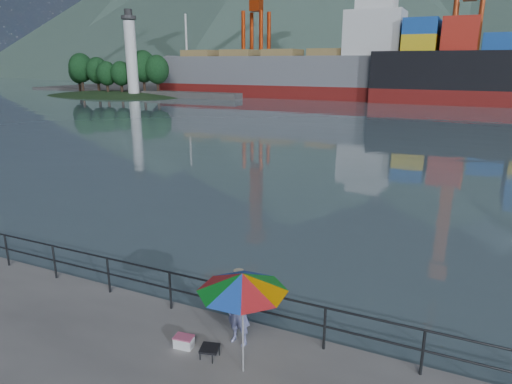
{
  "coord_description": "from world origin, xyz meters",
  "views": [
    {
      "loc": [
        7.3,
        -6.72,
        6.01
      ],
      "look_at": [
        1.36,
        6.0,
        2.0
      ],
      "focal_mm": 32.0,
      "sensor_mm": 36.0,
      "label": 1
    }
  ],
  "objects_px": {
    "fisherman": "(239,310)",
    "cooler_bag": "(184,342)",
    "beach_umbrella": "(242,282)",
    "bulk_carrier": "(294,73)"
  },
  "relations": [
    {
      "from": "beach_umbrella",
      "to": "cooler_bag",
      "type": "xyz_separation_m",
      "value": [
        -1.54,
        0.18,
        -1.87
      ]
    },
    {
      "from": "beach_umbrella",
      "to": "bulk_carrier",
      "type": "distance_m",
      "value": 77.34
    },
    {
      "from": "fisherman",
      "to": "cooler_bag",
      "type": "height_order",
      "value": "fisherman"
    },
    {
      "from": "fisherman",
      "to": "bulk_carrier",
      "type": "xyz_separation_m",
      "value": [
        -25.56,
        71.94,
        3.35
      ]
    },
    {
      "from": "beach_umbrella",
      "to": "cooler_bag",
      "type": "relative_size",
      "value": 5.89
    },
    {
      "from": "fisherman",
      "to": "beach_umbrella",
      "type": "distance_m",
      "value": 1.54
    },
    {
      "from": "bulk_carrier",
      "to": "beach_umbrella",
      "type": "bearing_deg",
      "value": -70.29
    },
    {
      "from": "cooler_bag",
      "to": "bulk_carrier",
      "type": "xyz_separation_m",
      "value": [
        -24.53,
        72.6,
        4.04
      ]
    },
    {
      "from": "fisherman",
      "to": "cooler_bag",
      "type": "xyz_separation_m",
      "value": [
        -1.03,
        -0.66,
        -0.69
      ]
    },
    {
      "from": "fisherman",
      "to": "bulk_carrier",
      "type": "distance_m",
      "value": 76.42
    }
  ]
}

